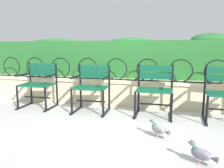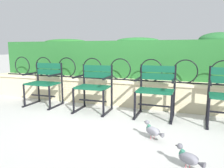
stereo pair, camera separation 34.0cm
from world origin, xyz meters
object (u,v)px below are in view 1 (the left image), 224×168
pigeon_near_chairs (201,154)px  park_chair_leftmost (39,83)px  pigeon_far_side (159,129)px  park_chair_centre_right (154,88)px  park_chair_centre_left (92,86)px

pigeon_near_chairs → park_chair_leftmost: bearing=151.5°
park_chair_leftmost → pigeon_far_side: size_ratio=3.11×
pigeon_far_side → park_chair_centre_right: bearing=97.1°
park_chair_leftmost → park_chair_centre_right: size_ratio=0.99×
park_chair_leftmost → park_chair_centre_left: size_ratio=1.02×
park_chair_leftmost → pigeon_near_chairs: size_ratio=3.06×
park_chair_centre_left → pigeon_near_chairs: size_ratio=3.01×
park_chair_centre_right → park_chair_leftmost: bearing=-179.4°
pigeon_near_chairs → pigeon_far_side: same height
park_chair_centre_right → pigeon_far_side: size_ratio=3.14×
park_chair_leftmost → park_chair_centre_left: 1.08m
park_chair_centre_left → park_chair_centre_right: 1.09m
park_chair_centre_right → pigeon_near_chairs: 1.63m
pigeon_far_side → pigeon_near_chairs: bearing=-52.6°
park_chair_centre_left → park_chair_centre_right: park_chair_centre_right is taller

